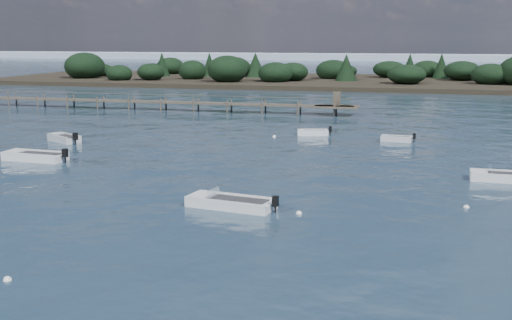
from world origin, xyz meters
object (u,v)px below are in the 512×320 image
(dinghy_mid_grey, at_px, (35,158))
(tender_far_grey_b, at_px, (397,140))
(tender_far_white, at_px, (313,134))
(dinghy_mid_white_a, at_px, (231,205))
(jetty, at_px, (131,101))
(dinghy_mid_white_b, at_px, (506,179))
(tender_far_grey, at_px, (64,140))

(dinghy_mid_grey, bearing_deg, tender_far_grey_b, 31.33)
(tender_far_white, height_order, dinghy_mid_grey, dinghy_mid_grey)
(dinghy_mid_white_a, bearing_deg, jetty, 121.13)
(dinghy_mid_white_a, height_order, dinghy_mid_white_b, dinghy_mid_white_a)
(tender_far_white, bearing_deg, tender_far_grey, -156.14)
(tender_far_white, xyz_separation_m, dinghy_mid_grey, (-17.79, -17.15, 0.02))
(dinghy_mid_white_a, bearing_deg, tender_far_grey_b, 72.63)
(dinghy_mid_white_b, bearing_deg, jetty, 141.83)
(tender_far_white, relative_size, tender_far_grey, 0.85)
(tender_far_white, relative_size, dinghy_mid_grey, 0.63)
(tender_far_white, relative_size, dinghy_mid_white_b, 0.68)
(dinghy_mid_white_a, height_order, dinghy_mid_grey, dinghy_mid_grey)
(jetty, bearing_deg, tender_far_grey_b, -27.95)
(tender_far_grey, bearing_deg, dinghy_mid_white_a, -40.68)
(tender_far_grey, distance_m, dinghy_mid_white_b, 35.83)
(tender_far_grey_b, distance_m, dinghy_mid_white_a, 25.80)
(tender_far_grey_b, height_order, jetty, jetty)
(dinghy_mid_white_b, height_order, jetty, jetty)
(tender_far_grey, height_order, dinghy_mid_white_a, tender_far_grey)
(dinghy_mid_grey, relative_size, dinghy_mid_white_b, 1.09)
(tender_far_white, height_order, jetty, jetty)
(jetty, bearing_deg, tender_far_grey, -77.91)
(dinghy_mid_grey, bearing_deg, jetty, 103.29)
(tender_far_white, relative_size, jetty, 0.05)
(tender_far_white, xyz_separation_m, dinghy_mid_white_a, (-0.09, -26.31, -0.00))
(dinghy_mid_white_b, bearing_deg, dinghy_mid_white_a, -145.16)
(dinghy_mid_grey, xyz_separation_m, jetty, (-7.81, 33.09, 0.81))
(tender_far_grey_b, xyz_separation_m, dinghy_mid_white_b, (7.27, -14.20, 0.01))
(tender_far_grey_b, xyz_separation_m, tender_far_grey, (-27.88, -7.28, 0.03))
(tender_far_grey, xyz_separation_m, dinghy_mid_grey, (2.48, -8.18, -0.00))
(tender_far_grey, bearing_deg, dinghy_mid_grey, -73.15)
(dinghy_mid_white_a, distance_m, dinghy_mid_white_b, 18.25)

